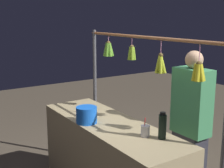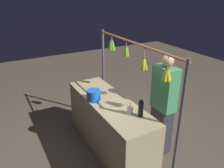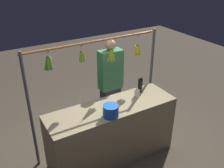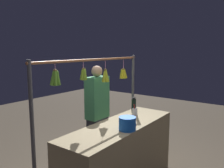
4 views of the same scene
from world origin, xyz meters
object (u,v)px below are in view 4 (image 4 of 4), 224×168
at_px(vendor_person, 97,116).
at_px(drink_cup, 135,112).
at_px(water_bottle, 134,105).
at_px(blue_bucket, 127,124).

bearing_deg(vendor_person, drink_cup, 96.43).
distance_m(water_bottle, vendor_person, 0.65).
relative_size(blue_bucket, vendor_person, 0.13).
relative_size(water_bottle, blue_bucket, 1.15).
distance_m(drink_cup, vendor_person, 0.69).
height_order(water_bottle, drink_cup, water_bottle).
distance_m(water_bottle, drink_cup, 0.16).
distance_m(blue_bucket, drink_cup, 0.66).
height_order(drink_cup, vendor_person, vendor_person).
relative_size(drink_cup, vendor_person, 0.10).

